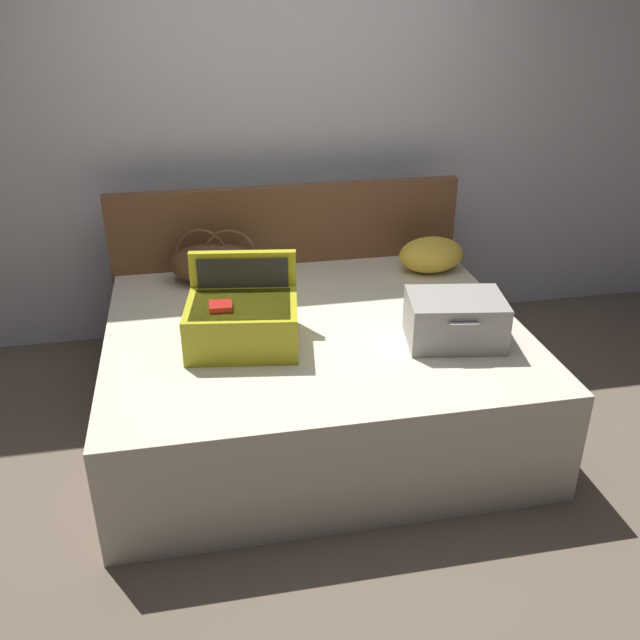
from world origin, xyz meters
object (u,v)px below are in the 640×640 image
bed (315,374)px  hard_case_medium (455,319)px  duffel_bag (217,263)px  pillow_near_headboard (431,255)px  hard_case_large (242,318)px

bed → hard_case_medium: (0.63, -0.28, 0.40)m
hard_case_medium → duffel_bag: bearing=148.3°
hard_case_medium → duffel_bag: 1.44m
hard_case_medium → pillow_near_headboard: bearing=87.2°
hard_case_large → hard_case_medium: hard_case_large is taller
hard_case_medium → pillow_near_headboard: (0.19, 0.87, -0.01)m
hard_case_large → pillow_near_headboard: 1.38m
pillow_near_headboard → hard_case_large: bearing=-149.7°
hard_case_large → duffel_bag: hard_case_large is taller
hard_case_large → pillow_near_headboard: bearing=38.8°
hard_case_medium → pillow_near_headboard: hard_case_medium is taller
bed → pillow_near_headboard: (0.82, 0.59, 0.39)m
duffel_bag → pillow_near_headboard: size_ratio=1.54×
hard_case_medium → pillow_near_headboard: 0.89m
hard_case_large → duffel_bag: 0.77m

